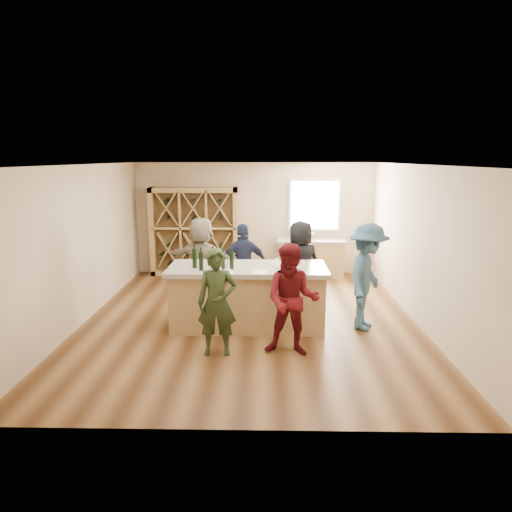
{
  "coord_description": "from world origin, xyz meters",
  "views": [
    {
      "loc": [
        0.27,
        -7.97,
        2.92
      ],
      "look_at": [
        0.1,
        0.2,
        1.15
      ],
      "focal_mm": 32.0,
      "sensor_mm": 36.0,
      "label": 1
    }
  ],
  "objects_px": {
    "person_far_left": "(202,261)",
    "wine_bottle_d": "(223,261)",
    "tasting_counter_base": "(248,299)",
    "person_near_right": "(292,300)",
    "person_far_right": "(300,265)",
    "wine_rack": "(195,232)",
    "person_near_left": "(217,302)",
    "wine_bottle_c": "(213,259)",
    "wine_bottle_a": "(195,258)",
    "wine_bottle_b": "(201,261)",
    "person_server": "(367,277)",
    "person_far_mid": "(244,265)",
    "sink": "(303,236)",
    "wine_bottle_e": "(232,261)"
  },
  "relations": [
    {
      "from": "person_near_left",
      "to": "person_server",
      "type": "height_order",
      "value": "person_server"
    },
    {
      "from": "tasting_counter_base",
      "to": "person_near_left",
      "type": "bearing_deg",
      "value": -109.21
    },
    {
      "from": "person_far_right",
      "to": "wine_rack",
      "type": "bearing_deg",
      "value": -64.99
    },
    {
      "from": "tasting_counter_base",
      "to": "person_near_left",
      "type": "xyz_separation_m",
      "value": [
        -0.41,
        -1.17,
        0.31
      ]
    },
    {
      "from": "wine_bottle_b",
      "to": "person_near_left",
      "type": "xyz_separation_m",
      "value": [
        0.35,
        -0.88,
        -0.43
      ]
    },
    {
      "from": "sink",
      "to": "person_near_right",
      "type": "bearing_deg",
      "value": -96.42
    },
    {
      "from": "wine_bottle_c",
      "to": "person_near_right",
      "type": "relative_size",
      "value": 0.18
    },
    {
      "from": "sink",
      "to": "person_far_left",
      "type": "bearing_deg",
      "value": -133.91
    },
    {
      "from": "tasting_counter_base",
      "to": "wine_bottle_b",
      "type": "height_order",
      "value": "wine_bottle_b"
    },
    {
      "from": "tasting_counter_base",
      "to": "person_far_right",
      "type": "bearing_deg",
      "value": 47.44
    },
    {
      "from": "person_near_left",
      "to": "wine_bottle_c",
      "type": "bearing_deg",
      "value": 98.54
    },
    {
      "from": "sink",
      "to": "wine_bottle_a",
      "type": "xyz_separation_m",
      "value": [
        -2.13,
        -3.64,
        0.23
      ]
    },
    {
      "from": "person_server",
      "to": "person_far_mid",
      "type": "distance_m",
      "value": 2.48
    },
    {
      "from": "tasting_counter_base",
      "to": "wine_bottle_c",
      "type": "height_order",
      "value": "wine_bottle_c"
    },
    {
      "from": "wine_bottle_c",
      "to": "person_far_left",
      "type": "relative_size",
      "value": 0.18
    },
    {
      "from": "tasting_counter_base",
      "to": "person_near_left",
      "type": "relative_size",
      "value": 1.6
    },
    {
      "from": "wine_rack",
      "to": "person_server",
      "type": "bearing_deg",
      "value": -46.32
    },
    {
      "from": "sink",
      "to": "wine_bottle_b",
      "type": "relative_size",
      "value": 1.73
    },
    {
      "from": "tasting_counter_base",
      "to": "wine_bottle_c",
      "type": "bearing_deg",
      "value": -167.22
    },
    {
      "from": "wine_bottle_c",
      "to": "person_far_mid",
      "type": "bearing_deg",
      "value": 70.18
    },
    {
      "from": "wine_rack",
      "to": "person_near_left",
      "type": "relative_size",
      "value": 1.36
    },
    {
      "from": "tasting_counter_base",
      "to": "wine_bottle_a",
      "type": "height_order",
      "value": "wine_bottle_a"
    },
    {
      "from": "person_near_right",
      "to": "person_far_mid",
      "type": "distance_m",
      "value": 2.45
    },
    {
      "from": "wine_bottle_d",
      "to": "wine_bottle_c",
      "type": "bearing_deg",
      "value": 159.91
    },
    {
      "from": "tasting_counter_base",
      "to": "person_near_right",
      "type": "relative_size",
      "value": 1.53
    },
    {
      "from": "wine_bottle_e",
      "to": "person_far_left",
      "type": "bearing_deg",
      "value": 116.01
    },
    {
      "from": "tasting_counter_base",
      "to": "person_near_right",
      "type": "height_order",
      "value": "person_near_right"
    },
    {
      "from": "wine_rack",
      "to": "tasting_counter_base",
      "type": "height_order",
      "value": "wine_rack"
    },
    {
      "from": "sink",
      "to": "person_near_left",
      "type": "bearing_deg",
      "value": -109.23
    },
    {
      "from": "wine_bottle_a",
      "to": "tasting_counter_base",
      "type": "bearing_deg",
      "value": 6.59
    },
    {
      "from": "wine_bottle_a",
      "to": "person_near_left",
      "type": "xyz_separation_m",
      "value": [
        0.49,
        -1.07,
        -0.43
      ]
    },
    {
      "from": "person_far_mid",
      "to": "wine_bottle_c",
      "type": "bearing_deg",
      "value": 57.43
    },
    {
      "from": "wine_bottle_c",
      "to": "person_near_right",
      "type": "bearing_deg",
      "value": -38.65
    },
    {
      "from": "wine_bottle_a",
      "to": "wine_bottle_c",
      "type": "relative_size",
      "value": 1.04
    },
    {
      "from": "wine_bottle_a",
      "to": "person_far_mid",
      "type": "xyz_separation_m",
      "value": [
        0.78,
        1.25,
        -0.41
      ]
    },
    {
      "from": "wine_bottle_d",
      "to": "wine_bottle_b",
      "type": "bearing_deg",
      "value": -165.32
    },
    {
      "from": "person_far_left",
      "to": "wine_bottle_d",
      "type": "bearing_deg",
      "value": 133.82
    },
    {
      "from": "wine_bottle_b",
      "to": "wine_bottle_a",
      "type": "bearing_deg",
      "value": 126.55
    },
    {
      "from": "tasting_counter_base",
      "to": "person_far_right",
      "type": "xyz_separation_m",
      "value": [
        0.99,
        1.08,
        0.36
      ]
    },
    {
      "from": "person_near_left",
      "to": "person_near_right",
      "type": "bearing_deg",
      "value": 0.05
    },
    {
      "from": "wine_bottle_d",
      "to": "person_far_right",
      "type": "bearing_deg",
      "value": 42.51
    },
    {
      "from": "wine_rack",
      "to": "person_far_left",
      "type": "bearing_deg",
      "value": -77.99
    },
    {
      "from": "person_server",
      "to": "person_far_mid",
      "type": "relative_size",
      "value": 1.11
    },
    {
      "from": "wine_bottle_c",
      "to": "wine_bottle_b",
      "type": "bearing_deg",
      "value": -138.55
    },
    {
      "from": "person_near_left",
      "to": "wine_bottle_d",
      "type": "bearing_deg",
      "value": 88.8
    },
    {
      "from": "wine_rack",
      "to": "wine_bottle_a",
      "type": "xyz_separation_m",
      "value": [
        0.57,
        -3.71,
        0.14
      ]
    },
    {
      "from": "wine_bottle_a",
      "to": "person_server",
      "type": "relative_size",
      "value": 0.18
    },
    {
      "from": "tasting_counter_base",
      "to": "person_far_left",
      "type": "xyz_separation_m",
      "value": [
        -0.97,
        1.25,
        0.39
      ]
    },
    {
      "from": "wine_bottle_b",
      "to": "person_far_left",
      "type": "xyz_separation_m",
      "value": [
        -0.21,
        1.54,
        -0.35
      ]
    },
    {
      "from": "wine_bottle_a",
      "to": "person_far_left",
      "type": "relative_size",
      "value": 0.18
    }
  ]
}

